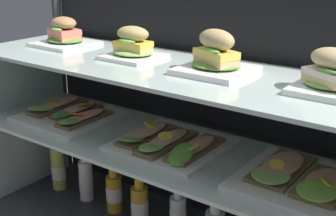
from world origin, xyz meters
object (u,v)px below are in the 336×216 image
Objects in this scene: plated_roll_sandwich_near_right_corner at (332,76)px; open_sandwich_tray_near_left_corner at (300,179)px; plated_roll_sandwich_center at (64,35)px; juice_bottle_back_center at (58,167)px; open_sandwich_tray_mid_left at (70,114)px; juice_bottle_front_middle at (140,205)px; open_sandwich_tray_right_of_center at (168,143)px; plated_roll_sandwich_right_of_center at (133,47)px; plated_roll_sandwich_near_left_corner at (216,58)px; juice_bottle_tucked_behind at (178,215)px; juice_bottle_front_right_end at (86,179)px; juice_bottle_back_left at (114,192)px.

open_sandwich_tray_near_left_corner is (-0.05, -0.01, -0.30)m from plated_roll_sandwich_near_right_corner.
juice_bottle_back_center is at bearing -176.86° from plated_roll_sandwich_center.
open_sandwich_tray_mid_left is (-0.96, -0.02, -0.30)m from plated_roll_sandwich_near_right_corner.
plated_roll_sandwich_near_right_corner reaches higher than juice_bottle_front_middle.
plated_roll_sandwich_center is at bearing 174.41° from open_sandwich_tray_right_of_center.
plated_roll_sandwich_near_right_corner reaches higher than plated_roll_sandwich_right_of_center.
juice_bottle_front_middle is at bearing -17.34° from plated_roll_sandwich_right_of_center.
plated_roll_sandwich_near_right_corner is 0.54× the size of open_sandwich_tray_right_of_center.
juice_bottle_front_middle is (-0.30, 0.00, -0.59)m from plated_roll_sandwich_near_left_corner.
open_sandwich_tray_mid_left is (-0.62, -0.02, -0.30)m from plated_roll_sandwich_near_left_corner.
juice_bottle_tucked_behind is at bearing 8.78° from plated_roll_sandwich_right_of_center.
juice_bottle_front_right_end is at bearing 176.44° from plated_roll_sandwich_right_of_center.
plated_roll_sandwich_near_right_corner is at bearing -1.99° from juice_bottle_back_left.
open_sandwich_tray_near_left_corner is at bearing 1.20° from open_sandwich_tray_right_of_center.
juice_bottle_back_center is 1.10× the size of juice_bottle_front_middle.
open_sandwich_tray_near_left_corner is (0.44, 0.01, -0.00)m from open_sandwich_tray_right_of_center.
plated_roll_sandwich_right_of_center is 0.87× the size of juice_bottle_back_left.
plated_roll_sandwich_near_right_corner is 0.54× the size of open_sandwich_tray_mid_left.
plated_roll_sandwich_near_left_corner reaches higher than juice_bottle_front_right_end.
open_sandwich_tray_right_of_center is at bearing -9.88° from juice_bottle_front_middle.
juice_bottle_back_center is (-0.09, -0.01, -0.57)m from plated_roll_sandwich_center.
plated_roll_sandwich_center is at bearing 177.81° from plated_roll_sandwich_near_left_corner.
open_sandwich_tray_mid_left reaches higher than open_sandwich_tray_right_of_center.
open_sandwich_tray_mid_left is 0.35m from juice_bottle_back_left.
open_sandwich_tray_mid_left is 0.44m from juice_bottle_front_middle.
juice_bottle_back_left is at bearing 176.88° from plated_roll_sandwich_near_left_corner.
open_sandwich_tray_right_of_center is 0.30m from juice_bottle_tucked_behind.
plated_roll_sandwich_center reaches higher than juice_bottle_tucked_behind.
open_sandwich_tray_right_of_center is at bearing -177.38° from plated_roll_sandwich_near_right_corner.
juice_bottle_tucked_behind is at bearing 1.09° from juice_bottle_back_center.
juice_bottle_back_center is (-0.61, 0.05, -0.28)m from open_sandwich_tray_right_of_center.
open_sandwich_tray_near_left_corner is (0.61, -0.02, -0.29)m from plated_roll_sandwich_right_of_center.
juice_bottle_front_middle is at bearing -3.85° from plated_roll_sandwich_center.
juice_bottle_back_left is at bearing 172.06° from plated_roll_sandwich_right_of_center.
plated_roll_sandwich_near_left_corner is 1.02× the size of juice_bottle_tucked_behind.
plated_roll_sandwich_center is 0.35m from plated_roll_sandwich_right_of_center.
juice_bottle_front_right_end is 0.30m from juice_bottle_front_middle.
open_sandwich_tray_near_left_corner is at bearing -2.57° from juice_bottle_front_right_end.
plated_roll_sandwich_near_right_corner is 0.92× the size of juice_bottle_tucked_behind.
open_sandwich_tray_near_left_corner is at bearing -1.62° from juice_bottle_front_middle.
plated_roll_sandwich_right_of_center is 0.97× the size of plated_roll_sandwich_near_right_corner.
juice_bottle_tucked_behind is at bearing 175.89° from plated_roll_sandwich_near_right_corner.
plated_roll_sandwich_near_left_corner is at bearing -0.13° from juice_bottle_front_middle.
juice_bottle_tucked_behind is (0.61, 0.01, -0.01)m from juice_bottle_back_center.
open_sandwich_tray_right_of_center is (0.17, -0.03, -0.29)m from plated_roll_sandwich_right_of_center.
plated_roll_sandwich_near_right_corner reaches higher than juice_bottle_front_right_end.
juice_bottle_front_middle is at bearing 178.38° from open_sandwich_tray_near_left_corner.
plated_roll_sandwich_right_of_center reaches higher than open_sandwich_tray_mid_left.
juice_bottle_front_middle is 1.09× the size of juice_bottle_tucked_behind.
juice_bottle_back_center is 1.12× the size of juice_bottle_front_right_end.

